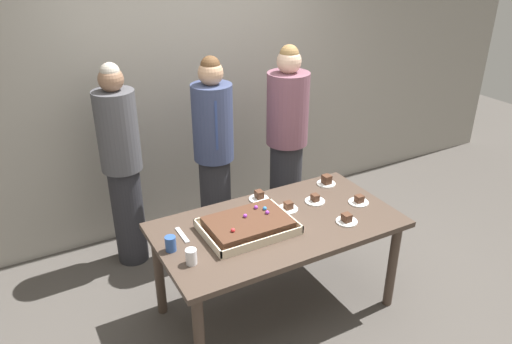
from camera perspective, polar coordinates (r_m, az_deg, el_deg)
The scene contains 16 objects.
ground_plane at distance 3.87m, azimuth 2.34°, elevation -15.39°, with size 12.00×12.00×0.00m, color #4C4742.
interior_back_panel at distance 4.48m, azimuth -8.10°, elevation 12.06°, with size 8.00×0.12×3.00m, color #9E998E.
party_table at distance 3.47m, azimuth 2.54°, elevation -7.17°, with size 1.70×0.91×0.75m.
sheet_cake at distance 3.31m, azimuth -0.95°, elevation -6.22°, with size 0.61×0.44×0.11m.
plated_slice_near_left at distance 3.73m, azimuth 11.88°, elevation -3.30°, with size 0.15×0.15×0.06m.
plated_slice_near_right at distance 3.69m, azimuth 6.88°, elevation -3.23°, with size 0.15×0.15×0.06m.
plated_slice_far_left at distance 3.47m, azimuth 10.50°, elevation -5.47°, with size 0.15×0.15×0.07m.
plated_slice_far_right at distance 3.57m, azimuth 3.74°, elevation -4.14°, with size 0.15×0.15×0.06m.
plated_slice_center_front at distance 3.95m, azimuth 8.20°, elevation -1.07°, with size 0.15×0.15×0.08m.
plated_slice_center_back at distance 3.70m, azimuth 0.35°, elevation -2.91°, with size 0.15×0.15×0.07m.
drink_cup_nearest at distance 3.03m, azimuth -7.55°, elevation -9.74°, with size 0.07×0.07×0.10m, color white.
drink_cup_middle at distance 3.16m, azimuth -9.91°, elevation -8.22°, with size 0.07×0.07×0.10m, color #2D5199.
cake_server_utensil at distance 3.32m, azimuth -8.58°, elevation -7.26°, with size 0.03×0.20×0.01m, color silver.
person_serving_front at distance 4.28m, azimuth 3.59°, elevation 3.36°, with size 0.36×0.36×1.77m.
person_green_shirt_behind at distance 4.06m, azimuth -4.91°, elevation 1.83°, with size 0.33×0.33×1.73m.
person_striped_tie_right at distance 4.05m, azimuth -15.32°, elevation 0.77°, with size 0.32×0.32×1.72m.
Camera 1 is at (-1.53, -2.47, 2.55)m, focal length 34.36 mm.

